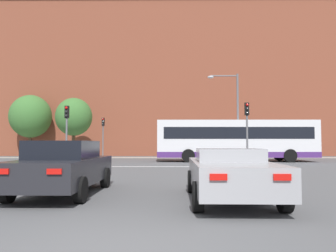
# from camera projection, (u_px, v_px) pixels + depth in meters

# --- Properties ---
(stop_line_strip) EXTENTS (8.95, 0.30, 0.01)m
(stop_line_strip) POSITION_uv_depth(u_px,v_px,m) (159.00, 167.00, 20.12)
(stop_line_strip) COLOR silver
(stop_line_strip) RESTS_ON ground_plane
(far_pavement) EXTENTS (69.94, 2.50, 0.01)m
(far_pavement) POSITION_uv_depth(u_px,v_px,m) (163.00, 158.00, 33.01)
(far_pavement) COLOR #A09B91
(far_pavement) RESTS_ON ground_plane
(brick_civic_building) EXTENTS (44.29, 13.23, 26.97)m
(brick_civic_building) POSITION_uv_depth(u_px,v_px,m) (181.00, 79.00, 43.83)
(brick_civic_building) COLOR brown
(brick_civic_building) RESTS_ON ground_plane
(car_saloon_left) EXTENTS (2.02, 4.61, 1.50)m
(car_saloon_left) POSITION_uv_depth(u_px,v_px,m) (64.00, 167.00, 9.24)
(car_saloon_left) COLOR #232328
(car_saloon_left) RESTS_ON ground_plane
(car_roadster_right) EXTENTS (2.07, 4.52, 1.29)m
(car_roadster_right) POSITION_uv_depth(u_px,v_px,m) (230.00, 173.00, 8.20)
(car_roadster_right) COLOR #9E9EA3
(car_roadster_right) RESTS_ON ground_plane
(bus_crossing_lead) EXTENTS (12.41, 2.74, 3.23)m
(bus_crossing_lead) POSITION_uv_depth(u_px,v_px,m) (236.00, 140.00, 25.98)
(bus_crossing_lead) COLOR silver
(bus_crossing_lead) RESTS_ON ground_plane
(traffic_light_near_right) EXTENTS (0.26, 0.31, 4.02)m
(traffic_light_near_right) POSITION_uv_depth(u_px,v_px,m) (247.00, 123.00, 20.69)
(traffic_light_near_right) COLOR slate
(traffic_light_near_right) RESTS_ON ground_plane
(traffic_light_far_left) EXTENTS (0.26, 0.31, 3.98)m
(traffic_light_far_left) POSITION_uv_depth(u_px,v_px,m) (103.00, 131.00, 32.57)
(traffic_light_far_left) COLOR slate
(traffic_light_far_left) RESTS_ON ground_plane
(traffic_light_near_left) EXTENTS (0.26, 0.31, 3.86)m
(traffic_light_near_left) POSITION_uv_depth(u_px,v_px,m) (67.00, 125.00, 21.03)
(traffic_light_near_left) COLOR slate
(traffic_light_near_left) RESTS_ON ground_plane
(street_lamp_junction) EXTENTS (2.45, 0.36, 6.91)m
(street_lamp_junction) POSITION_uv_depth(u_px,v_px,m) (232.00, 107.00, 25.66)
(street_lamp_junction) COLOR slate
(street_lamp_junction) RESTS_ON ground_plane
(pedestrian_waiting) EXTENTS (0.46, 0.38, 1.64)m
(pedestrian_waiting) POSITION_uv_depth(u_px,v_px,m) (181.00, 148.00, 32.87)
(pedestrian_waiting) COLOR #333851
(pedestrian_waiting) RESTS_ON ground_plane
(tree_by_building) EXTENTS (4.39, 4.39, 6.66)m
(tree_by_building) POSITION_uv_depth(u_px,v_px,m) (31.00, 116.00, 35.31)
(tree_by_building) COLOR #4C3823
(tree_by_building) RESTS_ON ground_plane
(tree_kerbside) EXTENTS (3.66, 3.66, 6.04)m
(tree_kerbside) POSITION_uv_depth(u_px,v_px,m) (74.00, 117.00, 33.13)
(tree_kerbside) COLOR #4C3823
(tree_kerbside) RESTS_ON ground_plane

